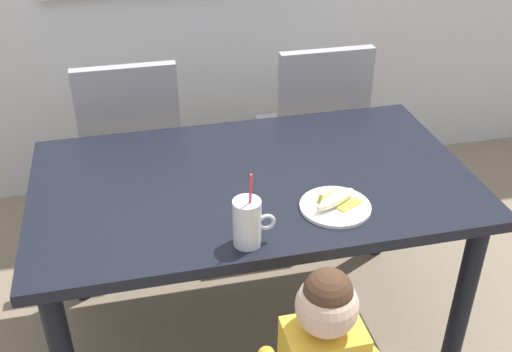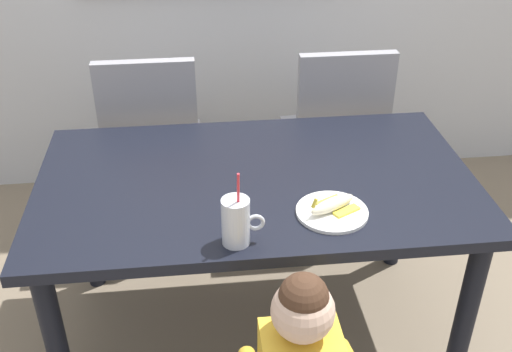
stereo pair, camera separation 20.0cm
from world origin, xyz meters
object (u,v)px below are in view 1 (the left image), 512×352
Objects in this scene: dining_chair_right at (314,126)px; peeled_banana at (336,199)px; dining_chair_left at (132,145)px; snack_plate at (335,207)px; dining_table at (253,200)px; milk_cup at (248,225)px.

peeled_banana is (-0.24, -0.92, 0.22)m from dining_chair_right.
dining_chair_left reaches higher than snack_plate.
dining_table is 0.34m from snack_plate.
milk_cup is (-0.55, -1.04, 0.26)m from dining_chair_right.
dining_chair_left is at bearing 123.27° from snack_plate.
dining_chair_right is (0.45, 0.68, -0.10)m from dining_table.
snack_plate is at bearing -48.66° from dining_table.
dining_chair_left is 1.12m from milk_cup.
milk_cup is (-0.10, -0.36, 0.16)m from dining_table.
snack_plate is (-0.24, -0.93, 0.20)m from dining_chair_right.
peeled_banana is at bearing 20.49° from milk_cup.
dining_chair_right is at bearing 62.08° from milk_cup.
peeled_banana reaches higher than snack_plate.
snack_plate is at bearing -117.42° from peeled_banana.
milk_cup is 1.10× the size of snack_plate.
dining_table is 0.83m from dining_chair_right.
dining_chair_right is 5.47× the size of peeled_banana.
milk_cup reaches higher than dining_chair_right.
milk_cup is 0.34m from peeled_banana.
snack_plate is 0.03m from peeled_banana.
milk_cup is (0.30, -1.05, 0.26)m from dining_chair_left.
peeled_banana is (0.22, -0.24, 0.13)m from dining_table.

